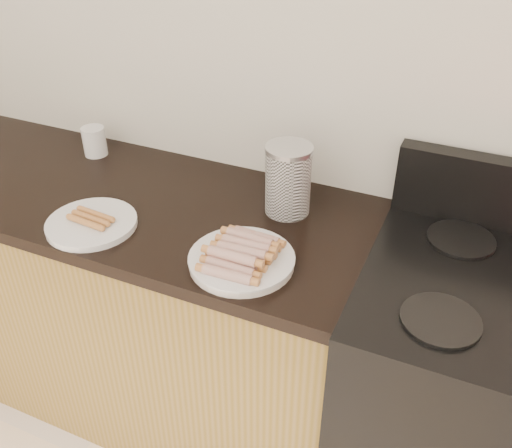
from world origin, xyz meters
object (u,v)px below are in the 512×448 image
at_px(side_plate, 92,224).
at_px(stove, 482,419).
at_px(main_plate, 242,261).
at_px(mug, 94,141).
at_px(canister, 288,180).

bearing_deg(side_plate, stove, 8.30).
bearing_deg(main_plate, side_plate, -178.07).
height_order(main_plate, mug, mug).
xyz_separation_m(stove, canister, (-0.66, 0.14, 0.55)).
bearing_deg(stove, canister, 168.31).
xyz_separation_m(main_plate, side_plate, (-0.46, -0.02, 0.00)).
bearing_deg(stove, side_plate, -171.70).
distance_m(stove, mug, 1.49).
height_order(canister, mug, canister).
bearing_deg(side_plate, main_plate, 1.93).
distance_m(stove, main_plate, 0.82).
height_order(side_plate, canister, canister).
bearing_deg(canister, mug, 174.69).
bearing_deg(main_plate, mug, 153.92).
relative_size(stove, canister, 4.38).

